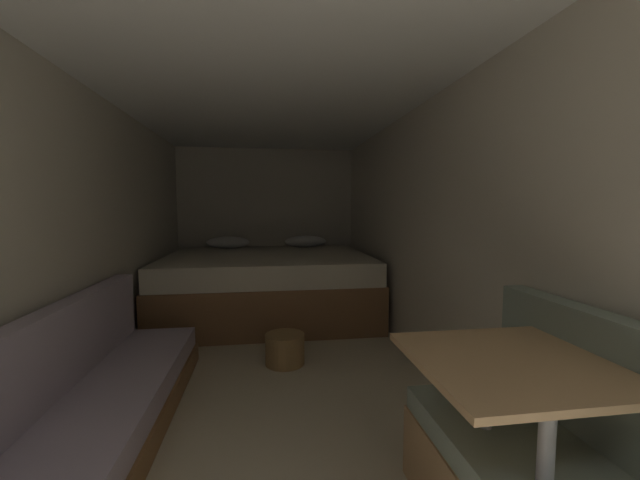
# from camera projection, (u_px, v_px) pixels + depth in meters

# --- Properties ---
(ground_plane) EXTENTS (7.59, 7.59, 0.00)m
(ground_plane) POSITION_uv_depth(u_px,v_px,m) (271.00, 383.00, 2.77)
(ground_plane) COLOR beige
(wall_back) EXTENTS (2.59, 0.05, 2.14)m
(wall_back) POSITION_uv_depth(u_px,v_px,m) (267.00, 223.00, 5.46)
(wall_back) COLOR beige
(wall_back) RESTS_ON ground
(wall_left) EXTENTS (0.05, 5.59, 2.14)m
(wall_left) POSITION_uv_depth(u_px,v_px,m) (77.00, 242.00, 2.49)
(wall_left) COLOR beige
(wall_left) RESTS_ON ground
(wall_right) EXTENTS (0.05, 5.59, 2.14)m
(wall_right) POSITION_uv_depth(u_px,v_px,m) (437.00, 237.00, 2.86)
(wall_right) COLOR beige
(wall_right) RESTS_ON ground
(ceiling_slab) EXTENTS (2.59, 5.59, 0.05)m
(ceiling_slab) POSITION_uv_depth(u_px,v_px,m) (267.00, 82.00, 2.58)
(ceiling_slab) COLOR white
(ceiling_slab) RESTS_ON wall_left
(bed) EXTENTS (2.37, 1.91, 0.90)m
(bed) POSITION_uv_depth(u_px,v_px,m) (268.00, 284.00, 4.51)
(bed) COLOR brown
(bed) RESTS_ON ground
(sofa_left) EXTENTS (0.62, 2.95, 0.76)m
(sofa_left) POSITION_uv_depth(u_px,v_px,m) (55.00, 444.00, 1.69)
(sofa_left) COLOR olive
(sofa_left) RESTS_ON ground
(dinette_table) EXTENTS (0.68, 0.63, 0.78)m
(dinette_table) POSITION_uv_depth(u_px,v_px,m) (514.00, 391.00, 1.29)
(dinette_table) COLOR tan
(dinette_table) RESTS_ON ground
(wicker_basket) EXTENTS (0.33, 0.33, 0.25)m
(wicker_basket) POSITION_uv_depth(u_px,v_px,m) (285.00, 349.00, 3.11)
(wicker_basket) COLOR olive
(wicker_basket) RESTS_ON ground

